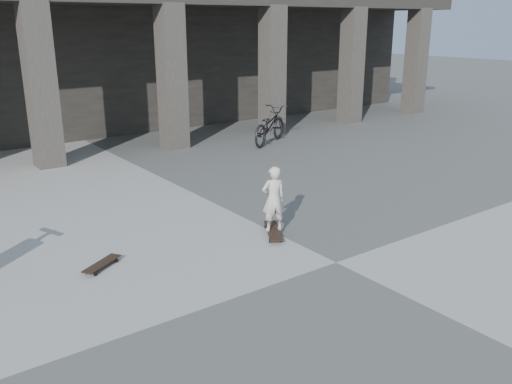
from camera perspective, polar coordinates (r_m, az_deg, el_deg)
ground at (r=8.40m, az=8.43°, el=-7.36°), size 90.00×90.00×0.00m
colonnade at (r=19.89m, az=-21.11°, el=15.03°), size 28.00×8.82×6.00m
longboard at (r=9.31m, az=1.82°, el=-4.13°), size 0.66×0.92×0.09m
skateboard_spare at (r=8.42m, az=-15.94°, el=-7.32°), size 0.70×0.52×0.08m
child at (r=9.11m, az=1.86°, el=-0.72°), size 0.47×0.38×1.13m
bicycle at (r=16.26m, az=1.42°, el=7.00°), size 2.14×1.63×1.08m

